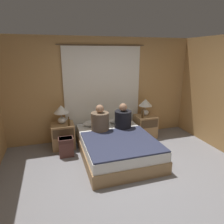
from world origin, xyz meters
TOP-DOWN VIEW (x-y plane):
  - ground_plane at (0.00, 0.00)m, footprint 16.00×16.00m
  - wall_back at (0.00, 2.13)m, footprint 4.76×0.06m
  - curtain_panel at (0.00, 2.07)m, footprint 2.11×0.03m
  - bed at (0.00, 1.02)m, footprint 1.46×1.99m
  - nightstand_left at (-1.05, 1.76)m, footprint 0.51×0.47m
  - nightstand_right at (1.05, 1.76)m, footprint 0.51×0.47m
  - lamp_left at (-1.05, 1.81)m, footprint 0.34×0.34m
  - lamp_right at (1.05, 1.81)m, footprint 0.34×0.34m
  - pillow_left at (-0.32, 1.81)m, footprint 0.50×0.32m
  - pillow_right at (0.32, 1.81)m, footprint 0.50×0.32m
  - blanket_on_bed at (0.00, 0.72)m, footprint 1.40×1.33m
  - person_left_in_bed at (-0.25, 1.42)m, footprint 0.40×0.40m
  - person_right_in_bed at (0.30, 1.42)m, footprint 0.39×0.39m
  - beer_bottle_on_left_stand at (-0.91, 1.63)m, footprint 0.06×0.06m
  - beer_bottle_on_right_stand at (0.90, 1.63)m, footprint 0.06×0.06m
  - backpack_on_floor at (-1.03, 1.31)m, footprint 0.30×0.24m

SIDE VIEW (x-z plane):
  - ground_plane at x=0.00m, z-range 0.00..0.00m
  - bed at x=0.00m, z-range 0.00..0.44m
  - backpack_on_floor at x=-1.03m, z-range 0.03..0.44m
  - nightstand_left at x=-1.05m, z-range 0.00..0.57m
  - nightstand_right at x=1.05m, z-range 0.00..0.57m
  - blanket_on_bed at x=0.00m, z-range 0.44..0.47m
  - pillow_left at x=-0.32m, z-range 0.44..0.56m
  - pillow_right at x=0.32m, z-range 0.44..0.56m
  - beer_bottle_on_left_stand at x=-0.91m, z-range 0.55..0.75m
  - beer_bottle_on_right_stand at x=0.90m, z-range 0.55..0.79m
  - person_right_in_bed at x=0.30m, z-range 0.38..0.97m
  - person_left_in_bed at x=-0.25m, z-range 0.38..0.98m
  - lamp_left at x=-1.05m, z-range 0.65..1.08m
  - lamp_right at x=1.05m, z-range 0.65..1.08m
  - curtain_panel at x=0.00m, z-range 0.00..2.31m
  - wall_back at x=0.00m, z-range 0.00..2.50m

